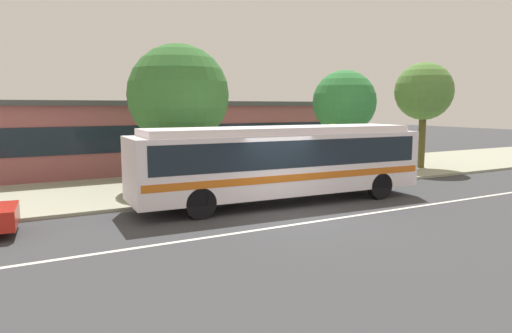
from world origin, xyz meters
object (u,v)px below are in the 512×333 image
Objects in this scene: pedestrian_walking_along_curb at (187,168)px; street_tree_far_end at (424,92)px; bus_stop_sign at (333,146)px; transit_bus at (282,159)px; street_tree_mid_block at (344,102)px; pedestrian_standing_by_tree at (303,158)px; pedestrian_waiting_near_sign at (182,166)px; street_tree_near_stop at (178,95)px.

street_tree_far_end is at bearing 4.26° from pedestrian_walking_along_curb.
street_tree_far_end is (7.59, 1.77, 2.49)m from bus_stop_sign.
street_tree_mid_block is at bearing 33.63° from transit_bus.
pedestrian_standing_by_tree is 0.30× the size of street_tree_far_end.
pedestrian_standing_by_tree is at bearing 1.50° from pedestrian_waiting_near_sign.
street_tree_far_end reaches higher than pedestrian_waiting_near_sign.
street_tree_near_stop is at bearing 157.52° from bus_stop_sign.
transit_bus is at bearing -153.14° from bus_stop_sign.
pedestrian_walking_along_curb is at bearing 173.67° from bus_stop_sign.
pedestrian_walking_along_curb is 3.40m from street_tree_near_stop.
transit_bus is 7.84m from street_tree_mid_block.
transit_bus is at bearing -161.96° from street_tree_far_end.
street_tree_far_end is (8.16, 0.32, 3.16)m from pedestrian_standing_by_tree.
bus_stop_sign is (6.50, -0.72, 0.67)m from pedestrian_walking_along_curb.
pedestrian_standing_by_tree is at bearing -165.48° from street_tree_mid_block.
transit_bus is 1.91× the size of street_tree_far_end.
bus_stop_sign is 0.44× the size of street_tree_near_stop.
transit_bus is 4.20× the size of bus_stop_sign.
pedestrian_standing_by_tree is 0.65× the size of bus_stop_sign.
bus_stop_sign reaches higher than pedestrian_standing_by_tree.
street_tree_mid_block reaches higher than pedestrian_waiting_near_sign.
pedestrian_waiting_near_sign is 0.30× the size of street_tree_far_end.
pedestrian_standing_by_tree is (5.93, 0.73, -0.00)m from pedestrian_walking_along_curb.
pedestrian_waiting_near_sign is at bearing 168.78° from bus_stop_sign.
bus_stop_sign reaches higher than pedestrian_waiting_near_sign.
street_tree_near_stop reaches higher than transit_bus.
street_tree_near_stop reaches higher than bus_stop_sign.
pedestrian_waiting_near_sign is (-2.66, 3.25, -0.49)m from transit_bus.
pedestrian_waiting_near_sign is 14.47m from street_tree_far_end.
pedestrian_walking_along_curb is 9.42m from street_tree_mid_block.
pedestrian_walking_along_curb is at bearing -175.74° from street_tree_far_end.
bus_stop_sign reaches higher than pedestrian_walking_along_curb.
transit_bus is at bearing -50.77° from pedestrian_waiting_near_sign.
pedestrian_waiting_near_sign is at bearing 92.02° from pedestrian_walking_along_curb.
pedestrian_walking_along_curb is 0.30× the size of street_tree_far_end.
bus_stop_sign is at bearing 26.86° from transit_bus.
pedestrian_waiting_near_sign is at bearing -178.50° from pedestrian_standing_by_tree.
pedestrian_walking_along_curb is at bearing -87.98° from pedestrian_waiting_near_sign.
pedestrian_waiting_near_sign reaches higher than pedestrian_walking_along_curb.
street_tree_mid_block is (8.95, 0.93, 2.58)m from pedestrian_waiting_near_sign.
street_tree_far_end is at bearing -3.24° from street_tree_near_stop.
transit_bus is 4.76m from pedestrian_standing_by_tree.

